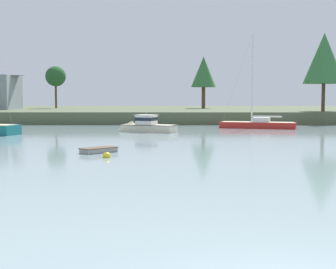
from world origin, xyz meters
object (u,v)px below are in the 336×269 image
at_px(cruiser_cream, 143,128).
at_px(mooring_buoy_yellow, 107,156).
at_px(sailboat_red, 258,126).
at_px(dinghy_grey, 99,151).

bearing_deg(cruiser_cream, mooring_buoy_yellow, -92.43).
relative_size(cruiser_cream, sailboat_red, 0.59).
distance_m(cruiser_cream, mooring_buoy_yellow, 23.42).
distance_m(dinghy_grey, cruiser_cream, 20.77).
distance_m(sailboat_red, mooring_buoy_yellow, 33.11).
xyz_separation_m(dinghy_grey, mooring_buoy_yellow, (0.89, -2.72, -0.04)).
xyz_separation_m(cruiser_cream, sailboat_red, (13.73, 6.26, -0.14)).
xyz_separation_m(dinghy_grey, cruiser_cream, (1.89, 20.68, 0.28)).
distance_m(dinghy_grey, sailboat_red, 31.14).
height_order(dinghy_grey, cruiser_cream, cruiser_cream).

